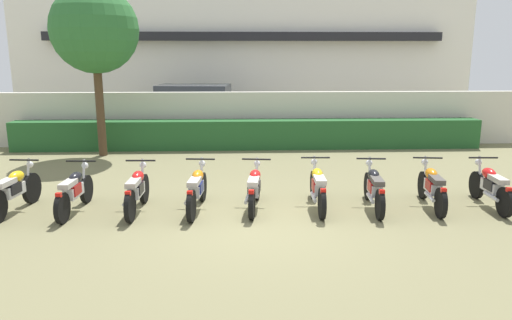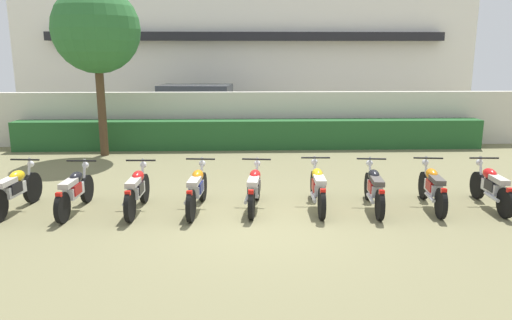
{
  "view_description": "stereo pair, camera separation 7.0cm",
  "coord_description": "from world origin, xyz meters",
  "px_view_note": "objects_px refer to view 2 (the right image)",
  "views": [
    {
      "loc": [
        -0.39,
        -8.48,
        3.07
      ],
      "look_at": [
        0.0,
        0.97,
        0.96
      ],
      "focal_mm": 33.64,
      "sensor_mm": 36.0,
      "label": 1
    },
    {
      "loc": [
        -0.32,
        -8.48,
        3.07
      ],
      "look_at": [
        0.0,
        0.97,
        0.96
      ],
      "focal_mm": 33.64,
      "sensor_mm": 36.0,
      "label": 2
    }
  ],
  "objects_px": {
    "motorcycle_in_row_1": "(15,190)",
    "motorcycle_in_row_2": "(74,190)",
    "motorcycle_in_row_6": "(318,187)",
    "motorcycle_in_row_7": "(374,188)",
    "motorcycle_in_row_4": "(197,189)",
    "motorcycle_in_row_8": "(432,187)",
    "motorcycle_in_row_5": "(254,188)",
    "tree_near_inspector": "(96,30)",
    "motorcycle_in_row_3": "(137,190)",
    "parked_car": "(200,109)",
    "motorcycle_in_row_9": "(492,187)"
  },
  "relations": [
    {
      "from": "motorcycle_in_row_1",
      "to": "motorcycle_in_row_2",
      "type": "relative_size",
      "value": 1.03
    },
    {
      "from": "motorcycle_in_row_2",
      "to": "motorcycle_in_row_6",
      "type": "bearing_deg",
      "value": -86.48
    },
    {
      "from": "motorcycle_in_row_1",
      "to": "motorcycle_in_row_7",
      "type": "xyz_separation_m",
      "value": [
        7.1,
        -0.05,
        -0.02
      ]
    },
    {
      "from": "motorcycle_in_row_4",
      "to": "motorcycle_in_row_6",
      "type": "height_order",
      "value": "motorcycle_in_row_4"
    },
    {
      "from": "motorcycle_in_row_4",
      "to": "motorcycle_in_row_7",
      "type": "height_order",
      "value": "motorcycle_in_row_4"
    },
    {
      "from": "motorcycle_in_row_7",
      "to": "motorcycle_in_row_8",
      "type": "relative_size",
      "value": 1.01
    },
    {
      "from": "motorcycle_in_row_6",
      "to": "motorcycle_in_row_8",
      "type": "bearing_deg",
      "value": -89.41
    },
    {
      "from": "motorcycle_in_row_5",
      "to": "motorcycle_in_row_4",
      "type": "bearing_deg",
      "value": 99.93
    },
    {
      "from": "tree_near_inspector",
      "to": "motorcycle_in_row_6",
      "type": "relative_size",
      "value": 2.6
    },
    {
      "from": "tree_near_inspector",
      "to": "motorcycle_in_row_7",
      "type": "xyz_separation_m",
      "value": [
        6.85,
        -5.49,
        -3.29
      ]
    },
    {
      "from": "motorcycle_in_row_1",
      "to": "motorcycle_in_row_7",
      "type": "relative_size",
      "value": 1.02
    },
    {
      "from": "tree_near_inspector",
      "to": "motorcycle_in_row_3",
      "type": "bearing_deg",
      "value": -68.65
    },
    {
      "from": "motorcycle_in_row_2",
      "to": "tree_near_inspector",
      "type": "bearing_deg",
      "value": 12.19
    },
    {
      "from": "parked_car",
      "to": "motorcycle_in_row_9",
      "type": "bearing_deg",
      "value": -48.32
    },
    {
      "from": "tree_near_inspector",
      "to": "motorcycle_in_row_6",
      "type": "xyz_separation_m",
      "value": [
        5.74,
        -5.39,
        -3.29
      ]
    },
    {
      "from": "motorcycle_in_row_1",
      "to": "motorcycle_in_row_8",
      "type": "relative_size",
      "value": 1.03
    },
    {
      "from": "parked_car",
      "to": "motorcycle_in_row_7",
      "type": "relative_size",
      "value": 2.48
    },
    {
      "from": "motorcycle_in_row_7",
      "to": "motorcycle_in_row_8",
      "type": "bearing_deg",
      "value": -82.69
    },
    {
      "from": "motorcycle_in_row_6",
      "to": "motorcycle_in_row_9",
      "type": "bearing_deg",
      "value": -89.1
    },
    {
      "from": "tree_near_inspector",
      "to": "motorcycle_in_row_9",
      "type": "height_order",
      "value": "tree_near_inspector"
    },
    {
      "from": "tree_near_inspector",
      "to": "motorcycle_in_row_9",
      "type": "relative_size",
      "value": 2.75
    },
    {
      "from": "parked_car",
      "to": "motorcycle_in_row_4",
      "type": "height_order",
      "value": "parked_car"
    },
    {
      "from": "motorcycle_in_row_5",
      "to": "motorcycle_in_row_7",
      "type": "relative_size",
      "value": 0.97
    },
    {
      "from": "motorcycle_in_row_9",
      "to": "parked_car",
      "type": "bearing_deg",
      "value": 37.88
    },
    {
      "from": "motorcycle_in_row_3",
      "to": "motorcycle_in_row_7",
      "type": "relative_size",
      "value": 0.96
    },
    {
      "from": "tree_near_inspector",
      "to": "motorcycle_in_row_7",
      "type": "bearing_deg",
      "value": -38.68
    },
    {
      "from": "parked_car",
      "to": "motorcycle_in_row_2",
      "type": "relative_size",
      "value": 2.52
    },
    {
      "from": "tree_near_inspector",
      "to": "motorcycle_in_row_8",
      "type": "bearing_deg",
      "value": -34.11
    },
    {
      "from": "motorcycle_in_row_1",
      "to": "motorcycle_in_row_9",
      "type": "height_order",
      "value": "motorcycle_in_row_1"
    },
    {
      "from": "motorcycle_in_row_6",
      "to": "motorcycle_in_row_7",
      "type": "relative_size",
      "value": 1.02
    },
    {
      "from": "parked_car",
      "to": "motorcycle_in_row_3",
      "type": "distance_m",
      "value": 9.6
    },
    {
      "from": "motorcycle_in_row_4",
      "to": "motorcycle_in_row_8",
      "type": "distance_m",
      "value": 4.74
    },
    {
      "from": "tree_near_inspector",
      "to": "motorcycle_in_row_1",
      "type": "relative_size",
      "value": 2.62
    },
    {
      "from": "motorcycle_in_row_5",
      "to": "motorcycle_in_row_6",
      "type": "xyz_separation_m",
      "value": [
        1.28,
        0.0,
        0.01
      ]
    },
    {
      "from": "motorcycle_in_row_7",
      "to": "tree_near_inspector",
      "type": "bearing_deg",
      "value": 56.92
    },
    {
      "from": "tree_near_inspector",
      "to": "motorcycle_in_row_5",
      "type": "relative_size",
      "value": 2.75
    },
    {
      "from": "motorcycle_in_row_6",
      "to": "motorcycle_in_row_9",
      "type": "relative_size",
      "value": 1.06
    },
    {
      "from": "motorcycle_in_row_9",
      "to": "motorcycle_in_row_8",
      "type": "bearing_deg",
      "value": 92.36
    },
    {
      "from": "motorcycle_in_row_2",
      "to": "motorcycle_in_row_9",
      "type": "relative_size",
      "value": 1.02
    },
    {
      "from": "motorcycle_in_row_2",
      "to": "motorcycle_in_row_8",
      "type": "height_order",
      "value": "motorcycle_in_row_8"
    },
    {
      "from": "motorcycle_in_row_9",
      "to": "motorcycle_in_row_2",
      "type": "bearing_deg",
      "value": 93.06
    },
    {
      "from": "parked_car",
      "to": "motorcycle_in_row_5",
      "type": "distance_m",
      "value": 9.67
    },
    {
      "from": "motorcycle_in_row_1",
      "to": "motorcycle_in_row_6",
      "type": "bearing_deg",
      "value": -83.82
    },
    {
      "from": "parked_car",
      "to": "motorcycle_in_row_9",
      "type": "distance_m",
      "value": 11.65
    },
    {
      "from": "motorcycle_in_row_1",
      "to": "motorcycle_in_row_4",
      "type": "distance_m",
      "value": 3.56
    },
    {
      "from": "parked_car",
      "to": "motorcycle_in_row_6",
      "type": "height_order",
      "value": "parked_car"
    },
    {
      "from": "motorcycle_in_row_3",
      "to": "motorcycle_in_row_6",
      "type": "xyz_separation_m",
      "value": [
        3.59,
        0.1,
        -0.0
      ]
    },
    {
      "from": "motorcycle_in_row_7",
      "to": "motorcycle_in_row_3",
      "type": "bearing_deg",
      "value": 95.53
    },
    {
      "from": "motorcycle_in_row_5",
      "to": "motorcycle_in_row_8",
      "type": "bearing_deg",
      "value": -84.1
    },
    {
      "from": "motorcycle_in_row_1",
      "to": "motorcycle_in_row_9",
      "type": "bearing_deg",
      "value": -84.51
    }
  ]
}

